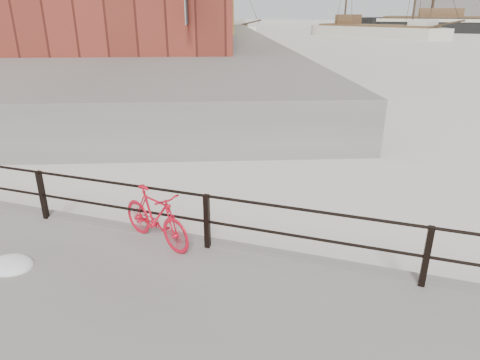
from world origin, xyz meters
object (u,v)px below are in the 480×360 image
Objects in this scene: schooner_mid at (375,37)px; workboat_far at (151,42)px; bicycle at (155,217)px; schooner_left at (203,35)px; workboat_near at (108,61)px.

schooner_mid reaches higher than workboat_far.
bicycle is 71.66m from schooner_mid.
workboat_near is at bearing -75.01° from schooner_left.
schooner_mid is at bearing 7.72° from schooner_left.
workboat_near reaches higher than bicycle.
schooner_left is 1.93× the size of workboat_near.
workboat_far is (-28.36, 49.16, -0.87)m from bicycle.
schooner_mid is 48.80m from workboat_near.
workboat_far is (-8.14, 21.60, 0.00)m from workboat_near.
workboat_near is (-20.22, 27.56, -0.87)m from bicycle.
schooner_mid reaches higher than schooner_left.
schooner_mid is 2.37× the size of workboat_far.
schooner_left is (-29.73, -2.41, 0.00)m from schooner_mid.
schooner_left reaches higher than workboat_near.
schooner_left is at bearing 49.73° from workboat_far.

